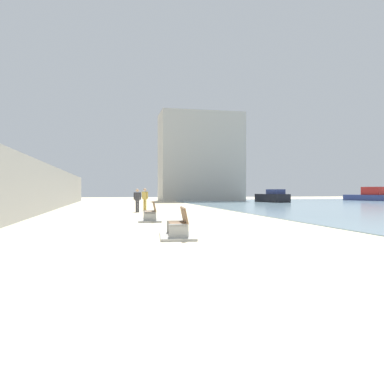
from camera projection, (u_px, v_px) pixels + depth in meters
The scene contains 9 objects.
ground_plane at pixel (152, 212), 26.42m from camera, with size 120.00×120.00×0.00m, color beige.
seawall at pixel (37, 188), 24.84m from camera, with size 0.80×64.00×3.40m, color #9E9E99.
bench_near at pixel (178, 230), 12.26m from camera, with size 1.32×2.21×0.98m.
bench_far at pixel (150, 216), 18.84m from camera, with size 1.27×2.18×0.98m.
person_walking at pixel (137, 199), 26.69m from camera, with size 0.52×0.23×1.64m.
person_standing at pixel (145, 197), 28.81m from camera, with size 0.46×0.33×1.69m.
boat_outer at pixel (369, 196), 55.96m from camera, with size 4.17×7.12×2.02m.
boat_nearest at pixel (273, 197), 48.27m from camera, with size 3.00×5.21×1.63m.
harbor_building at pixel (201, 157), 55.90m from camera, with size 12.00×6.00×12.82m, color #ADAAA3.
Camera 1 is at (-2.77, -8.41, 1.52)m, focal length 35.47 mm.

